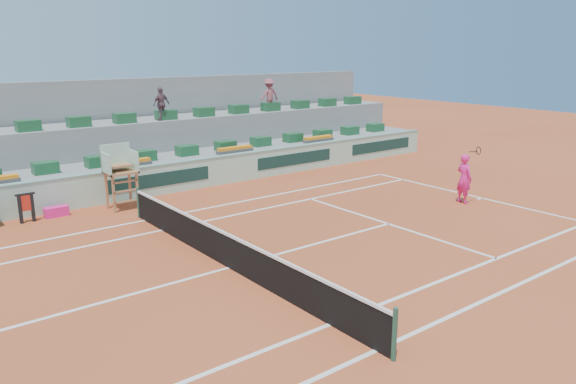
# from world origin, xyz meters

# --- Properties ---
(ground) EXTENTS (90.00, 90.00, 0.00)m
(ground) POSITION_xyz_m (0.00, 0.00, 0.00)
(ground) COLOR #A74220
(ground) RESTS_ON ground
(seating_tier_lower) EXTENTS (36.00, 4.00, 1.20)m
(seating_tier_lower) POSITION_xyz_m (0.00, 10.70, 0.60)
(seating_tier_lower) COLOR gray
(seating_tier_lower) RESTS_ON ground
(seating_tier_upper) EXTENTS (36.00, 2.40, 2.60)m
(seating_tier_upper) POSITION_xyz_m (0.00, 12.30, 1.30)
(seating_tier_upper) COLOR gray
(seating_tier_upper) RESTS_ON ground
(stadium_back_wall) EXTENTS (36.00, 0.40, 4.40)m
(stadium_back_wall) POSITION_xyz_m (0.00, 13.90, 2.20)
(stadium_back_wall) COLOR gray
(stadium_back_wall) RESTS_ON ground
(player_bag) EXTENTS (0.80, 0.36, 0.36)m
(player_bag) POSITION_xyz_m (-2.27, 7.89, 0.18)
(player_bag) COLOR #FC208D
(player_bag) RESTS_ON ground
(spectator_mid) EXTENTS (0.95, 0.59, 1.50)m
(spectator_mid) POSITION_xyz_m (3.68, 11.46, 3.35)
(spectator_mid) COLOR brown
(spectator_mid) RESTS_ON seating_tier_upper
(spectator_right) EXTENTS (1.10, 0.66, 1.67)m
(spectator_right) POSITION_xyz_m (9.91, 11.69, 3.43)
(spectator_right) COLOR #9C4E55
(spectator_right) RESTS_ON seating_tier_upper
(court_lines) EXTENTS (23.89, 11.09, 0.01)m
(court_lines) POSITION_xyz_m (0.00, 0.00, 0.01)
(court_lines) COLOR white
(court_lines) RESTS_ON ground
(tennis_net) EXTENTS (0.10, 11.97, 1.10)m
(tennis_net) POSITION_xyz_m (0.00, 0.00, 0.53)
(tennis_net) COLOR black
(tennis_net) RESTS_ON ground
(advertising_hoarding) EXTENTS (36.00, 0.34, 1.26)m
(advertising_hoarding) POSITION_xyz_m (0.02, 8.50, 0.63)
(advertising_hoarding) COLOR #ACD9BE
(advertising_hoarding) RESTS_ON ground
(umpire_chair) EXTENTS (1.10, 0.90, 2.40)m
(umpire_chair) POSITION_xyz_m (0.00, 7.50, 1.54)
(umpire_chair) COLOR #9E653C
(umpire_chair) RESTS_ON ground
(seat_row_lower) EXTENTS (32.90, 0.60, 0.44)m
(seat_row_lower) POSITION_xyz_m (0.00, 9.80, 1.42)
(seat_row_lower) COLOR #1B532C
(seat_row_lower) RESTS_ON seating_tier_lower
(seat_row_upper) EXTENTS (32.90, 0.60, 0.44)m
(seat_row_upper) POSITION_xyz_m (0.00, 11.70, 2.82)
(seat_row_upper) COLOR #1B532C
(seat_row_upper) RESTS_ON seating_tier_upper
(flower_planters) EXTENTS (26.80, 0.36, 0.28)m
(flower_planters) POSITION_xyz_m (-1.50, 9.00, 1.33)
(flower_planters) COLOR #4D4D4D
(flower_planters) RESTS_ON seating_tier_lower
(towel_rack) EXTENTS (0.64, 0.11, 1.03)m
(towel_rack) POSITION_xyz_m (-3.26, 7.76, 0.60)
(towel_rack) COLOR black
(towel_rack) RESTS_ON ground
(tennis_player) EXTENTS (0.57, 0.94, 2.28)m
(tennis_player) POSITION_xyz_m (10.71, 0.10, 0.96)
(tennis_player) COLOR #FC208D
(tennis_player) RESTS_ON ground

